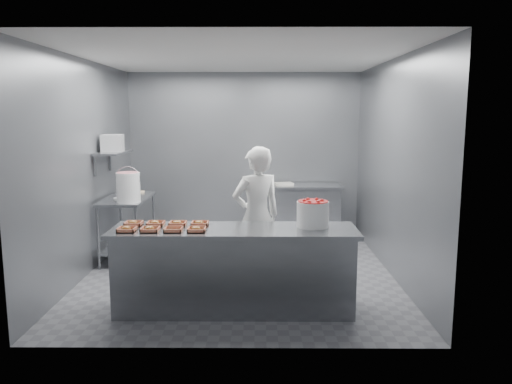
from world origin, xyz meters
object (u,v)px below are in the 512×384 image
(service_counter, at_px, (234,269))
(glaze_bucket, at_px, (128,187))
(tray_3, at_px, (196,229))
(back_counter, at_px, (296,211))
(worker, at_px, (257,216))
(tray_0, at_px, (127,229))
(tray_4, at_px, (133,223))
(tray_6, at_px, (178,223))
(appliance, at_px, (113,143))
(tray_1, at_px, (150,229))
(tray_2, at_px, (173,229))
(tray_7, at_px, (200,223))
(tray_5, at_px, (155,223))
(prep_table, at_px, (128,218))
(strawberry_tub, at_px, (313,213))

(service_counter, xyz_separation_m, glaze_bucket, (-1.52, 1.57, 0.66))
(service_counter, bearing_deg, tray_3, -160.01)
(back_counter, distance_m, worker, 2.55)
(tray_0, relative_size, tray_4, 1.00)
(tray_6, relative_size, appliance, 0.59)
(tray_3, bearing_deg, worker, 57.54)
(glaze_bucket, distance_m, appliance, 0.74)
(tray_1, relative_size, tray_2, 1.00)
(tray_1, bearing_deg, appliance, 114.78)
(tray_0, bearing_deg, glaze_bucket, 103.89)
(worker, bearing_deg, appliance, -52.90)
(back_counter, xyz_separation_m, tray_7, (-1.28, -3.11, 0.47))
(back_counter, distance_m, tray_1, 3.85)
(appliance, bearing_deg, tray_6, -61.99)
(service_counter, distance_m, tray_1, 0.99)
(tray_0, distance_m, tray_3, 0.72)
(tray_5, bearing_deg, tray_3, -30.00)
(tray_0, distance_m, tray_1, 0.24)
(tray_3, relative_size, appliance, 0.59)
(tray_0, bearing_deg, prep_table, 104.73)
(back_counter, relative_size, appliance, 4.70)
(appliance, bearing_deg, tray_4, -73.88)
(prep_table, height_order, worker, worker)
(tray_3, distance_m, strawberry_tub, 1.24)
(tray_0, relative_size, tray_3, 1.00)
(back_counter, relative_size, tray_7, 8.01)
(service_counter, bearing_deg, appliance, 133.18)
(service_counter, bearing_deg, glaze_bucket, 134.07)
(prep_table, xyz_separation_m, worker, (1.88, -1.12, 0.26))
(worker, relative_size, strawberry_tub, 5.01)
(tray_1, distance_m, appliance, 2.41)
(service_counter, relative_size, tray_2, 13.88)
(tray_6, bearing_deg, tray_5, 180.00)
(tray_3, height_order, tray_7, same)
(strawberry_tub, height_order, appliance, appliance)
(service_counter, relative_size, tray_7, 13.88)
(prep_table, bearing_deg, appliance, -176.50)
(service_counter, xyz_separation_m, prep_table, (-1.65, 1.95, 0.14))
(service_counter, height_order, prep_table, same)
(tray_0, height_order, glaze_bucket, glaze_bucket)
(prep_table, relative_size, tray_1, 6.40)
(service_counter, relative_size, strawberry_tub, 7.60)
(tray_6, height_order, strawberry_tub, strawberry_tub)
(tray_6, distance_m, glaze_bucket, 1.71)
(tray_3, distance_m, tray_4, 0.77)
(prep_table, bearing_deg, tray_0, -75.27)
(tray_7, bearing_deg, prep_table, 125.02)
(tray_2, height_order, tray_5, tray_5)
(tray_0, relative_size, tray_6, 1.00)
(tray_1, distance_m, tray_7, 0.55)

